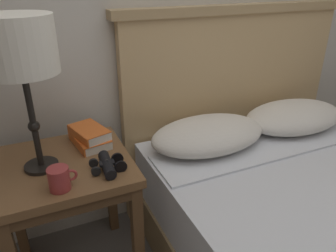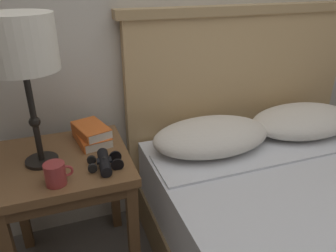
{
  "view_description": "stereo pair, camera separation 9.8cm",
  "coord_description": "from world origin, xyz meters",
  "px_view_note": "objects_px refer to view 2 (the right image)",
  "views": [
    {
      "loc": [
        -0.74,
        -0.51,
        1.31
      ],
      "look_at": [
        -0.23,
        0.65,
        0.71
      ],
      "focal_mm": 35.0,
      "sensor_mm": 36.0,
      "label": 1
    },
    {
      "loc": [
        -0.65,
        -0.55,
        1.31
      ],
      "look_at": [
        -0.23,
        0.65,
        0.71
      ],
      "focal_mm": 35.0,
      "sensor_mm": 36.0,
      "label": 2
    }
  ],
  "objects_px": {
    "table_lamp": "(20,47)",
    "binoculars_pair": "(105,162)",
    "nightstand": "(66,176)",
    "book_on_nightstand": "(91,137)",
    "book_stacked_on_top": "(91,130)",
    "coffee_mug": "(56,174)"
  },
  "relations": [
    {
      "from": "nightstand",
      "to": "binoculars_pair",
      "type": "bearing_deg",
      "value": -38.92
    },
    {
      "from": "nightstand",
      "to": "binoculars_pair",
      "type": "distance_m",
      "value": 0.23
    },
    {
      "from": "table_lamp",
      "to": "coffee_mug",
      "type": "xyz_separation_m",
      "value": [
        0.05,
        -0.18,
        -0.42
      ]
    },
    {
      "from": "table_lamp",
      "to": "binoculars_pair",
      "type": "height_order",
      "value": "table_lamp"
    },
    {
      "from": "nightstand",
      "to": "book_on_nightstand",
      "type": "height_order",
      "value": "book_on_nightstand"
    },
    {
      "from": "nightstand",
      "to": "book_stacked_on_top",
      "type": "height_order",
      "value": "book_stacked_on_top"
    },
    {
      "from": "nightstand",
      "to": "coffee_mug",
      "type": "relative_size",
      "value": 5.92
    },
    {
      "from": "book_on_nightstand",
      "to": "book_stacked_on_top",
      "type": "bearing_deg",
      "value": -84.17
    },
    {
      "from": "binoculars_pair",
      "to": "book_on_nightstand",
      "type": "bearing_deg",
      "value": 94.79
    },
    {
      "from": "nightstand",
      "to": "table_lamp",
      "type": "relative_size",
      "value": 1.05
    },
    {
      "from": "table_lamp",
      "to": "binoculars_pair",
      "type": "bearing_deg",
      "value": -27.67
    },
    {
      "from": "nightstand",
      "to": "book_stacked_on_top",
      "type": "relative_size",
      "value": 2.82
    },
    {
      "from": "nightstand",
      "to": "coffee_mug",
      "type": "height_order",
      "value": "coffee_mug"
    },
    {
      "from": "binoculars_pair",
      "to": "coffee_mug",
      "type": "relative_size",
      "value": 1.57
    },
    {
      "from": "nightstand",
      "to": "book_on_nightstand",
      "type": "relative_size",
      "value": 2.68
    },
    {
      "from": "table_lamp",
      "to": "book_on_nightstand",
      "type": "height_order",
      "value": "table_lamp"
    },
    {
      "from": "book_on_nightstand",
      "to": "book_stacked_on_top",
      "type": "xyz_separation_m",
      "value": [
        0.0,
        -0.0,
        0.04
      ]
    },
    {
      "from": "table_lamp",
      "to": "book_on_nightstand",
      "type": "distance_m",
      "value": 0.51
    },
    {
      "from": "nightstand",
      "to": "binoculars_pair",
      "type": "height_order",
      "value": "binoculars_pair"
    },
    {
      "from": "book_on_nightstand",
      "to": "binoculars_pair",
      "type": "bearing_deg",
      "value": -85.21
    },
    {
      "from": "book_stacked_on_top",
      "to": "coffee_mug",
      "type": "height_order",
      "value": "coffee_mug"
    },
    {
      "from": "nightstand",
      "to": "table_lamp",
      "type": "distance_m",
      "value": 0.56
    }
  ]
}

